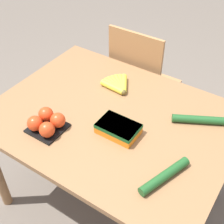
{
  "coord_description": "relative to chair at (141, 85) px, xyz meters",
  "views": [
    {
      "loc": [
        0.66,
        -1.0,
        1.84
      ],
      "look_at": [
        0.0,
        0.0,
        0.77
      ],
      "focal_mm": 50.0,
      "sensor_mm": 36.0,
      "label": 1
    }
  ],
  "objects": [
    {
      "name": "cucumber_far",
      "position": [
        0.58,
        -0.85,
        0.28
      ],
      "size": [
        0.12,
        0.27,
        0.04
      ],
      "color": "#1E5123",
      "rests_on": "dining_table"
    },
    {
      "name": "chair",
      "position": [
        0.0,
        0.0,
        0.0
      ],
      "size": [
        0.42,
        0.4,
        0.95
      ],
      "rotation": [
        0.0,
        0.0,
        3.15
      ],
      "color": "#A87547",
      "rests_on": "ground_plane"
    },
    {
      "name": "cucumber_near",
      "position": [
        0.56,
        -0.44,
        0.28
      ],
      "size": [
        0.26,
        0.16,
        0.04
      ],
      "color": "#1E5123",
      "rests_on": "dining_table"
    },
    {
      "name": "carrot_bag",
      "position": [
        0.26,
        -0.72,
        0.29
      ],
      "size": [
        0.2,
        0.13,
        0.05
      ],
      "color": "orange",
      "rests_on": "dining_table"
    },
    {
      "name": "banana_bunch",
      "position": [
        0.06,
        -0.42,
        0.28
      ],
      "size": [
        0.17,
        0.16,
        0.04
      ],
      "color": "brown",
      "rests_on": "dining_table"
    },
    {
      "name": "tomato_pack",
      "position": [
        -0.05,
        -0.9,
        0.3
      ],
      "size": [
        0.17,
        0.17,
        0.09
      ],
      "color": "black",
      "rests_on": "dining_table"
    },
    {
      "name": "dining_table",
      "position": [
        0.17,
        -0.64,
        0.16
      ],
      "size": [
        1.25,
        0.95,
        0.74
      ],
      "color": "olive",
      "rests_on": "ground_plane"
    },
    {
      "name": "ground_plane",
      "position": [
        0.17,
        -0.64,
        -0.48
      ],
      "size": [
        12.0,
        12.0,
        0.0
      ],
      "primitive_type": "plane",
      "color": "#665B51"
    }
  ]
}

